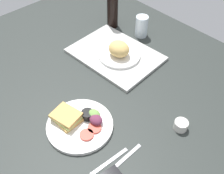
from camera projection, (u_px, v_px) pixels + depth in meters
ground_plane at (104, 96)px, 125.04cm from camera, size 190.00×150.00×3.00cm
serving_tray at (115, 54)px, 142.73cm from camera, size 46.93×35.69×1.60cm
bread_plate_near at (119, 52)px, 137.94cm from camera, size 21.66×21.66×9.06cm
plate_with_salad at (80, 122)px, 110.51cm from camera, size 27.35×27.35×5.40cm
drinking_glass at (142, 26)px, 151.90cm from camera, size 7.01×7.01×12.13cm
soda_bottle at (112, 10)px, 155.76cm from camera, size 6.40×6.40×20.60cm
espresso_cup at (181, 125)px, 109.24cm from camera, size 5.60×5.60×4.00cm
fork at (109, 161)px, 99.94cm from camera, size 2.72×17.06×0.50cm
knife at (123, 160)px, 100.33cm from camera, size 1.49×19.01×0.50cm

